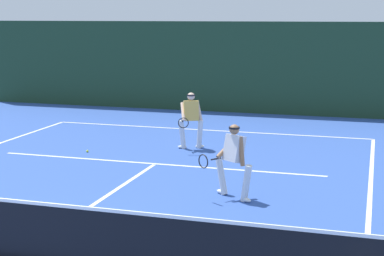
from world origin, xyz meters
TOP-DOWN VIEW (x-y plane):
  - court_line_baseline_far at (0.00, 11.34)m, footprint 10.52×0.10m
  - court_line_service at (0.00, 6.49)m, footprint 8.58×0.10m
  - court_line_centre at (0.00, 3.20)m, footprint 0.10×6.40m
  - tennis_net at (0.00, 0.00)m, footprint 11.53×0.09m
  - player_near at (2.55, 4.20)m, footprint 1.14×0.80m
  - player_far at (0.33, 8.53)m, footprint 0.74×0.93m
  - tennis_ball at (-2.25, 7.21)m, footprint 0.07×0.07m
  - back_fence_windscreen at (0.00, 15.28)m, footprint 21.29×0.12m

SIDE VIEW (x-z plane):
  - court_line_baseline_far at x=0.00m, z-range 0.00..0.01m
  - court_line_service at x=0.00m, z-range 0.00..0.01m
  - court_line_centre at x=0.00m, z-range 0.00..0.01m
  - tennis_ball at x=-2.25m, z-range 0.00..0.07m
  - tennis_net at x=0.00m, z-range -0.02..1.04m
  - player_near at x=2.55m, z-range 0.07..1.61m
  - player_far at x=0.33m, z-range 0.08..1.67m
  - back_fence_windscreen at x=0.00m, z-range 0.00..3.48m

